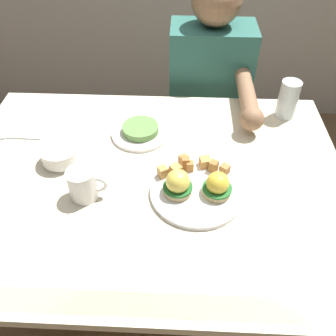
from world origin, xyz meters
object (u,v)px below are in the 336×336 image
Objects in this scene: dining_table at (150,200)px; side_plate at (141,131)px; eggs_benedict_plate at (196,187)px; fork at (15,137)px; diner_person at (209,97)px; coffee_mug at (83,183)px; fruit_bowl at (61,154)px; water_glass_near at (287,102)px.

side_plate is (-0.05, 0.21, 0.12)m from dining_table.
dining_table is 0.20m from eggs_benedict_plate.
fork is at bearing 159.73° from eggs_benedict_plate.
coffee_mug is at bearing -119.45° from diner_person.
coffee_mug reaches higher than fruit_bowl.
diner_person reaches higher than side_plate.
eggs_benedict_plate is at bearing -20.27° from fork.
eggs_benedict_plate is at bearing -54.82° from side_plate.
fork is 0.81m from diner_person.
eggs_benedict_plate is 1.74× the size of fork.
fork is 1.12× the size of water_glass_near.
eggs_benedict_plate is 0.24× the size of diner_person.
fruit_bowl is at bearing -147.42° from side_plate.
water_glass_near is at bearing 10.43° from fork.
fruit_bowl is at bearing -132.15° from diner_person.
coffee_mug is 0.10× the size of diner_person.
water_glass_near is at bearing 50.66° from eggs_benedict_plate.
coffee_mug is 0.80m from diner_person.
fruit_bowl is 0.74m from diner_person.
diner_person reaches higher than eggs_benedict_plate.
fruit_bowl is 0.22m from fork.
water_glass_near is at bearing -45.66° from diner_person.
dining_table is at bearing -11.60° from fruit_bowl.
side_plate is at bearing -123.25° from diner_person.
dining_table is at bearing -77.36° from side_plate.
fruit_bowl reaches higher than dining_table.
side_plate is (0.42, 0.04, 0.01)m from fork.
water_glass_near is (0.64, 0.42, 0.01)m from coffee_mug.
coffee_mug is (-0.17, -0.08, 0.16)m from dining_table.
fruit_bowl reaches higher than fork.
dining_table is at bearing -109.44° from diner_person.
fruit_bowl is at bearing -159.23° from water_glass_near.
side_plate is (-0.51, -0.13, -0.05)m from water_glass_near.
dining_table is 8.65× the size of water_glass_near.
diner_person is at bearing 70.56° from dining_table.
side_plate reaches higher than fork.
eggs_benedict_plate is 2.25× the size of fruit_bowl.
water_glass_near is 0.39m from diner_person.
diner_person reaches higher than fork.
eggs_benedict_plate is at bearing 4.75° from coffee_mug.
fork is (-0.47, 0.17, 0.11)m from dining_table.
eggs_benedict_plate is 2.43× the size of coffee_mug.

